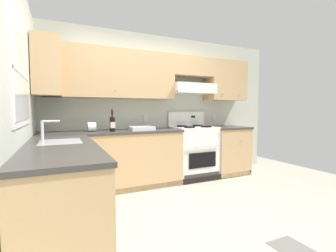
# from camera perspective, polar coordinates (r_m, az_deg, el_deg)

# --- Properties ---
(ground_plane) EXTENTS (7.04, 7.04, 0.00)m
(ground_plane) POSITION_cam_1_polar(r_m,az_deg,el_deg) (2.98, 2.62, -20.56)
(ground_plane) COLOR #B2AA99
(floor_accent_tile) EXTENTS (0.30, 0.30, 0.01)m
(floor_accent_tile) POSITION_cam_1_polar(r_m,az_deg,el_deg) (2.63, 27.45, -24.50)
(floor_accent_tile) COLOR slate
(floor_accent_tile) RESTS_ON ground_plane
(wall_back) EXTENTS (4.68, 0.57, 2.55)m
(wall_back) POSITION_cam_1_polar(r_m,az_deg,el_deg) (4.27, -2.03, 7.20)
(wall_back) COLOR beige
(wall_back) RESTS_ON ground_plane
(wall_left) EXTENTS (0.47, 4.00, 2.55)m
(wall_left) POSITION_cam_1_polar(r_m,az_deg,el_deg) (2.66, -32.28, 5.67)
(wall_left) COLOR beige
(wall_left) RESTS_ON ground_plane
(counter_back_run) EXTENTS (3.60, 0.65, 0.91)m
(counter_back_run) POSITION_cam_1_polar(r_m,az_deg,el_deg) (3.96, -4.77, -7.51)
(counter_back_run) COLOR tan
(counter_back_run) RESTS_ON ground_plane
(counter_left_run) EXTENTS (0.63, 1.91, 1.13)m
(counter_left_run) POSITION_cam_1_polar(r_m,az_deg,el_deg) (2.53, -24.12, -14.26)
(counter_left_run) COLOR tan
(counter_left_run) RESTS_ON ground_plane
(stove) EXTENTS (0.76, 0.62, 1.20)m
(stove) POSITION_cam_1_polar(r_m,az_deg,el_deg) (4.34, 6.20, -6.15)
(stove) COLOR white
(stove) RESTS_ON ground_plane
(wine_bottle) EXTENTS (0.08, 0.08, 0.34)m
(wine_bottle) POSITION_cam_1_polar(r_m,az_deg,el_deg) (3.63, -13.28, 0.74)
(wine_bottle) COLOR black
(wine_bottle) RESTS_ON counter_back_run
(bowl) EXTENTS (0.38, 0.25, 0.06)m
(bowl) POSITION_cam_1_polar(r_m,az_deg,el_deg) (3.79, -6.33, -0.72)
(bowl) COLOR silver
(bowl) RESTS_ON counter_back_run
(paper_towel_roll) EXTENTS (0.12, 0.14, 0.14)m
(paper_towel_roll) POSITION_cam_1_polar(r_m,az_deg,el_deg) (3.72, -17.92, -0.21)
(paper_towel_roll) COLOR white
(paper_towel_roll) RESTS_ON counter_back_run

